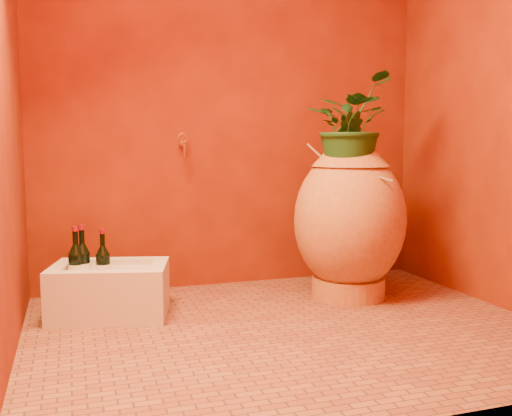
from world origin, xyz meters
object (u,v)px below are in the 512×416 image
object	(u,v)px
amphora	(349,219)
wine_bottle_b	(83,266)
wine_bottle_c	(103,267)
stone_basin	(110,292)
wall_tap	(183,144)
wine_bottle_a	(76,267)

from	to	relation	value
amphora	wine_bottle_b	size ratio (longest dim) A/B	2.79
amphora	wine_bottle_c	distance (m)	1.41
stone_basin	wall_tap	xyz separation A→B (m)	(0.48, 0.43, 0.77)
amphora	stone_basin	distance (m)	1.41
amphora	wall_tap	distance (m)	1.10
wine_bottle_c	wine_bottle_b	bearing A→B (deg)	168.52
amphora	stone_basin	xyz separation A→B (m)	(-1.37, 0.05, -0.33)
stone_basin	wine_bottle_b	size ratio (longest dim) A/B	2.00
wine_bottle_b	wall_tap	xyz separation A→B (m)	(0.61, 0.39, 0.63)
amphora	wine_bottle_a	bearing A→B (deg)	177.35
wine_bottle_c	amphora	bearing A→B (deg)	-2.77
amphora	stone_basin	size ratio (longest dim) A/B	1.40
wine_bottle_b	wall_tap	distance (m)	0.96
stone_basin	wine_bottle_b	bearing A→B (deg)	163.59
amphora	stone_basin	bearing A→B (deg)	177.93
wine_bottle_b	wine_bottle_c	size ratio (longest dim) A/B	1.08
wine_bottle_b	wall_tap	size ratio (longest dim) A/B	2.23
amphora	wine_bottle_b	xyz separation A→B (m)	(-1.50, 0.09, -0.19)
wine_bottle_c	stone_basin	bearing A→B (deg)	-31.28
wine_bottle_a	stone_basin	bearing A→B (deg)	-7.43
amphora	wine_bottle_b	bearing A→B (deg)	176.63
stone_basin	wine_bottle_a	xyz separation A→B (m)	(-0.16, 0.02, 0.14)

